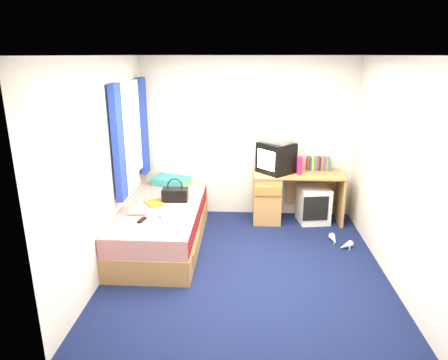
# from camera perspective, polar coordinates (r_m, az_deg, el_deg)

# --- Properties ---
(ground) EXTENTS (3.40, 3.40, 0.00)m
(ground) POSITION_cam_1_polar(r_m,az_deg,el_deg) (4.87, 3.10, -12.14)
(ground) COLOR #0C1438
(ground) RESTS_ON ground
(room_shell) EXTENTS (3.40, 3.40, 3.40)m
(room_shell) POSITION_cam_1_polar(r_m,az_deg,el_deg) (4.35, 3.41, 4.74)
(room_shell) COLOR white
(room_shell) RESTS_ON ground
(bed) EXTENTS (1.01, 2.00, 0.54)m
(bed) POSITION_cam_1_polar(r_m,az_deg,el_deg) (5.31, -8.85, -6.52)
(bed) COLOR #B4844B
(bed) RESTS_ON ground
(pillow) EXTENTS (0.59, 0.46, 0.11)m
(pillow) POSITION_cam_1_polar(r_m,az_deg,el_deg) (6.04, -7.59, -0.13)
(pillow) COLOR #1B5AB3
(pillow) RESTS_ON bed
(desk) EXTENTS (1.30, 0.55, 0.75)m
(desk) POSITION_cam_1_polar(r_m,az_deg,el_deg) (6.04, 7.82, -2.04)
(desk) COLOR #B4844B
(desk) RESTS_ON ground
(storage_cube) EXTENTS (0.49, 0.49, 0.54)m
(storage_cube) POSITION_cam_1_polar(r_m,az_deg,el_deg) (6.12, 12.63, -3.43)
(storage_cube) COLOR white
(storage_cube) RESTS_ON ground
(crt_tv) EXTENTS (0.60, 0.61, 0.44)m
(crt_tv) POSITION_cam_1_polar(r_m,az_deg,el_deg) (5.87, 7.44, 3.17)
(crt_tv) COLOR black
(crt_tv) RESTS_ON desk
(vcr) EXTENTS (0.50, 0.48, 0.08)m
(vcr) POSITION_cam_1_polar(r_m,az_deg,el_deg) (5.82, 7.57, 5.66)
(vcr) COLOR #B3B3B5
(vcr) RESTS_ON crt_tv
(book_row) EXTENTS (0.34, 0.13, 0.20)m
(book_row) POSITION_cam_1_polar(r_m,az_deg,el_deg) (6.14, 13.31, 2.31)
(book_row) COLOR maroon
(book_row) RESTS_ON desk
(picture_frame) EXTENTS (0.05, 0.12, 0.14)m
(picture_frame) POSITION_cam_1_polar(r_m,az_deg,el_deg) (6.18, 14.67, 2.02)
(picture_frame) COLOR black
(picture_frame) RESTS_ON desk
(pink_water_bottle) EXTENTS (0.09, 0.09, 0.24)m
(pink_water_bottle) POSITION_cam_1_polar(r_m,az_deg,el_deg) (5.86, 10.75, 1.96)
(pink_water_bottle) COLOR #CE1D58
(pink_water_bottle) RESTS_ON desk
(aerosol_can) EXTENTS (0.06, 0.06, 0.17)m
(aerosol_can) POSITION_cam_1_polar(r_m,az_deg,el_deg) (5.98, 9.23, 2.01)
(aerosol_can) COLOR white
(aerosol_can) RESTS_ON desk
(handbag) EXTENTS (0.34, 0.20, 0.31)m
(handbag) POSITION_cam_1_polar(r_m,az_deg,el_deg) (5.35, -6.99, -2.03)
(handbag) COLOR black
(handbag) RESTS_ON bed
(towel) EXTENTS (0.32, 0.27, 0.11)m
(towel) POSITION_cam_1_polar(r_m,az_deg,el_deg) (4.87, -6.88, -4.54)
(towel) COLOR silver
(towel) RESTS_ON bed
(magazine) EXTENTS (0.33, 0.35, 0.01)m
(magazine) POSITION_cam_1_polar(r_m,az_deg,el_deg) (5.32, -9.90, -3.24)
(magazine) COLOR yellow
(magazine) RESTS_ON bed
(water_bottle) EXTENTS (0.20, 0.08, 0.07)m
(water_bottle) POSITION_cam_1_polar(r_m,az_deg,el_deg) (4.99, -12.24, -4.50)
(water_bottle) COLOR silver
(water_bottle) RESTS_ON bed
(colour_swatch_fan) EXTENTS (0.23, 0.12, 0.01)m
(colour_swatch_fan) POSITION_cam_1_polar(r_m,az_deg,el_deg) (4.75, -9.55, -5.83)
(colour_swatch_fan) COLOR gold
(colour_swatch_fan) RESTS_ON bed
(remote_control) EXTENTS (0.08, 0.17, 0.02)m
(remote_control) POSITION_cam_1_polar(r_m,az_deg,el_deg) (4.81, -11.65, -5.61)
(remote_control) COLOR black
(remote_control) RESTS_ON bed
(window_assembly) EXTENTS (0.11, 1.42, 1.40)m
(window_assembly) POSITION_cam_1_polar(r_m,az_deg,el_deg) (5.45, -13.19, 6.57)
(window_assembly) COLOR silver
(window_assembly) RESTS_ON room_shell
(white_heels) EXTENTS (0.28, 0.40, 0.09)m
(white_heels) POSITION_cam_1_polar(r_m,az_deg,el_deg) (5.54, 16.17, -8.58)
(white_heels) COLOR silver
(white_heels) RESTS_ON ground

